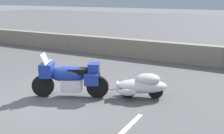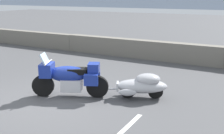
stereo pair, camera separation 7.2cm
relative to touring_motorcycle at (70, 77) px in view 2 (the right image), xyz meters
name	(u,v)px [view 2 (the right image)]	position (x,y,z in m)	size (l,w,h in m)	color
ground_plane	(51,100)	(-0.32, -0.50, -0.62)	(80.00, 80.00, 0.00)	#4C4C4F
stone_guard_wall	(150,50)	(0.31, 5.92, -0.19)	(24.00, 0.59, 0.89)	slate
touring_motorcycle	(70,77)	(0.00, 0.00, 0.00)	(2.15, 1.31, 1.33)	black
car_shaped_trailer	(142,85)	(1.95, 0.91, -0.21)	(2.15, 1.27, 0.76)	black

